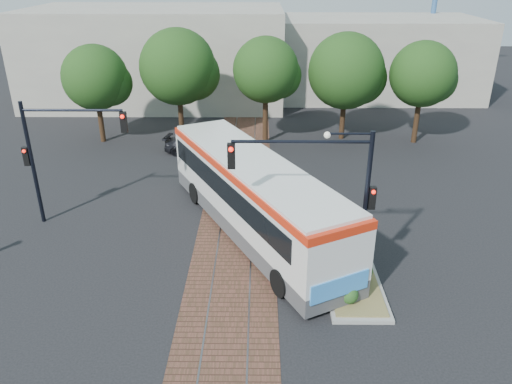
# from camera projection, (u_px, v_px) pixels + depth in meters

# --- Properties ---
(ground) EXTENTS (120.00, 120.00, 0.00)m
(ground) POSITION_uv_depth(u_px,v_px,m) (233.00, 267.00, 20.85)
(ground) COLOR black
(ground) RESTS_ON ground
(trackbed) EXTENTS (3.60, 40.00, 0.02)m
(trackbed) POSITION_uv_depth(u_px,v_px,m) (237.00, 222.00, 24.47)
(trackbed) COLOR brown
(trackbed) RESTS_ON ground
(tree_row) EXTENTS (26.40, 5.60, 7.67)m
(tree_row) POSITION_uv_depth(u_px,v_px,m) (261.00, 71.00, 33.69)
(tree_row) COLOR #382314
(tree_row) RESTS_ON ground
(warehouses) EXTENTS (40.00, 13.00, 8.00)m
(warehouses) POSITION_uv_depth(u_px,v_px,m) (242.00, 56.00, 45.32)
(warehouses) COLOR #ADA899
(warehouses) RESTS_ON ground
(city_bus) EXTENTS (8.71, 13.22, 3.60)m
(city_bus) POSITION_uv_depth(u_px,v_px,m) (254.00, 193.00, 22.73)
(city_bus) COLOR #474749
(city_bus) RESTS_ON ground
(traffic_island) EXTENTS (2.20, 5.20, 1.13)m
(traffic_island) POSITION_uv_depth(u_px,v_px,m) (352.00, 273.00, 19.86)
(traffic_island) COLOR gray
(traffic_island) RESTS_ON ground
(signal_pole_main) EXTENTS (5.49, 0.46, 6.00)m
(signal_pole_main) POSITION_uv_depth(u_px,v_px,m) (334.00, 185.00, 18.34)
(signal_pole_main) COLOR black
(signal_pole_main) RESTS_ON ground
(signal_pole_left) EXTENTS (4.99, 0.34, 6.00)m
(signal_pole_left) POSITION_uv_depth(u_px,v_px,m) (54.00, 147.00, 22.91)
(signal_pole_left) COLOR black
(signal_pole_left) RESTS_ON ground
(parked_car) EXTENTS (4.25, 2.37, 1.16)m
(parked_car) POSITION_uv_depth(u_px,v_px,m) (195.00, 145.00, 32.88)
(parked_car) COLOR black
(parked_car) RESTS_ON ground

